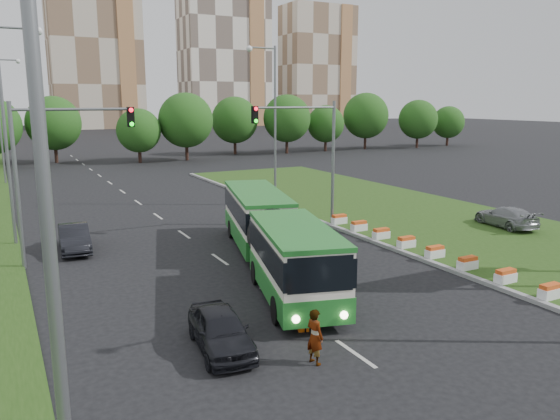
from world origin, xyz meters
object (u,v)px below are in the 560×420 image
shopping_trolley (303,322)px  traffic_mast_left (51,157)px  traffic_mast_median (311,144)px  car_left_far (74,238)px  articulated_bus (268,234)px  pedestrian (315,337)px  car_left_near (221,330)px  car_median (506,217)px

shopping_trolley → traffic_mast_left: bearing=135.9°
traffic_mast_median → shopping_trolley: bearing=-121.5°
shopping_trolley → car_left_far: bearing=129.1°
articulated_bus → pedestrian: articulated_bus is taller
shopping_trolley → traffic_mast_median: bearing=76.2°
traffic_mast_median → car_left_near: (-11.52, -13.71, -4.66)m
articulated_bus → shopping_trolley: articulated_bus is taller
traffic_mast_median → car_left_near: traffic_mast_median is taller
car_median → shopping_trolley: size_ratio=7.01×
car_median → car_left_near: bearing=25.9°
car_left_far → traffic_mast_left: bearing=-111.1°
traffic_mast_median → car_left_far: (-14.17, 1.15, -4.64)m
car_median → articulated_bus: bearing=8.1°
traffic_mast_left → pedestrian: traffic_mast_left is taller
articulated_bus → pedestrian: size_ratio=9.35×
car_left_near → pedestrian: 3.17m
traffic_mast_median → car_median: bearing=-29.0°
articulated_bus → shopping_trolley: size_ratio=25.97×
car_median → shopping_trolley: 20.67m
car_median → shopping_trolley: bearing=28.6°
car_left_near → car_left_far: size_ratio=0.93×
articulated_bus → car_left_near: size_ratio=4.12×
car_left_near → car_left_far: (-2.66, 14.86, 0.03)m
articulated_bus → car_median: 17.05m
car_left_far → car_median: (24.99, -7.15, 0.09)m
traffic_mast_left → car_left_near: (3.64, -12.71, -4.66)m
traffic_mast_median → shopping_trolley: traffic_mast_median is taller
traffic_mast_left → car_left_near: 14.02m
pedestrian → car_median: bearing=-75.8°
car_left_far → car_median: car_median is taller
traffic_mast_left → shopping_trolley: bearing=-61.8°
traffic_mast_left → pedestrian: bearing=-68.6°
car_left_near → pedestrian: (2.23, -2.24, 0.20)m
car_left_near → traffic_mast_median: bearing=56.8°
car_left_far → shopping_trolley: car_left_far is taller
traffic_mast_left → car_median: size_ratio=1.78×
traffic_mast_median → shopping_trolley: size_ratio=12.51×
car_median → traffic_mast_left: bearing=-4.1°
car_left_far → shopping_trolley: 15.90m
articulated_bus → traffic_mast_median: bearing=61.0°
pedestrian → shopping_trolley: 2.54m
articulated_bus → pedestrian: 10.08m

